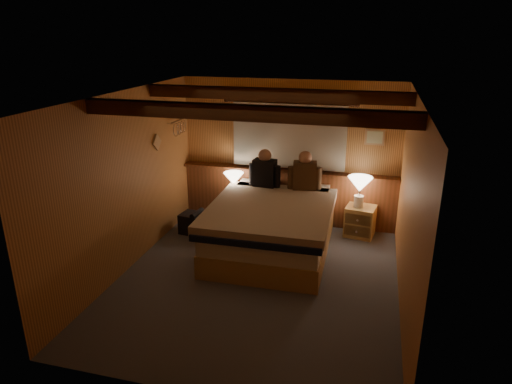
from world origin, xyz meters
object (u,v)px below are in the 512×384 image
(lamp_right, at_px, (360,186))
(duffel_bag, at_px, (197,223))
(person_left, at_px, (265,171))
(person_right, at_px, (305,174))
(nightstand_left, at_px, (231,212))
(lamp_left, at_px, (234,180))
(nightstand_right, at_px, (360,221))
(bed, at_px, (272,227))

(lamp_right, height_order, duffel_bag, lamp_right)
(person_left, bearing_deg, duffel_bag, -151.42)
(person_right, bearing_deg, lamp_right, -0.43)
(nightstand_left, distance_m, person_right, 1.43)
(nightstand_left, bearing_deg, duffel_bag, -134.81)
(lamp_left, height_order, duffel_bag, lamp_left)
(person_left, bearing_deg, lamp_right, 10.43)
(person_left, distance_m, person_right, 0.64)
(lamp_right, xyz_separation_m, duffel_bag, (-2.50, -0.57, -0.67))
(lamp_left, bearing_deg, nightstand_left, -132.99)
(nightstand_left, distance_m, nightstand_right, 2.11)
(nightstand_right, bearing_deg, person_left, -165.14)
(nightstand_left, height_order, lamp_right, lamp_right)
(person_left, xyz_separation_m, person_right, (0.64, 0.02, 0.00))
(bed, relative_size, lamp_right, 4.54)
(nightstand_left, height_order, duffel_bag, nightstand_left)
(bed, bearing_deg, lamp_left, 136.07)
(nightstand_right, xyz_separation_m, lamp_left, (-2.06, -0.13, 0.56))
(person_right, distance_m, duffel_bag, 1.90)
(person_left, bearing_deg, person_right, 6.62)
(person_left, distance_m, duffel_bag, 1.38)
(bed, distance_m, nightstand_right, 1.54)
(nightstand_left, bearing_deg, lamp_left, 48.27)
(nightstand_right, height_order, person_left, person_left)
(bed, bearing_deg, person_left, 110.81)
(bed, distance_m, nightstand_left, 1.14)
(lamp_right, bearing_deg, person_right, -171.87)
(lamp_right, distance_m, duffel_bag, 2.65)
(duffel_bag, bearing_deg, lamp_right, 21.22)
(bed, height_order, duffel_bag, bed)
(nightstand_left, bearing_deg, person_right, 2.74)
(bed, height_order, lamp_right, lamp_right)
(lamp_right, distance_m, person_right, 0.87)
(nightstand_left, relative_size, person_left, 0.79)
(lamp_left, relative_size, person_left, 0.67)
(nightstand_right, distance_m, person_left, 1.72)
(lamp_right, bearing_deg, lamp_left, -176.89)
(lamp_left, relative_size, duffel_bag, 0.73)
(lamp_left, distance_m, person_right, 1.19)
(bed, height_order, nightstand_left, bed)
(bed, bearing_deg, person_right, 64.84)
(nightstand_right, relative_size, lamp_left, 1.17)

